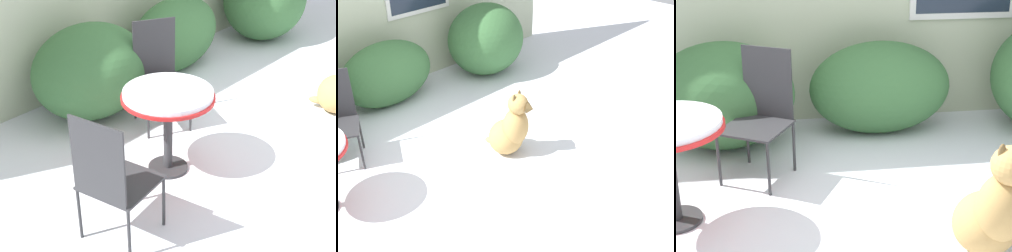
% 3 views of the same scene
% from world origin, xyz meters
% --- Properties ---
extents(ground_plane, '(16.00, 16.00, 0.00)m').
position_xyz_m(ground_plane, '(0.00, 0.00, 0.00)').
color(ground_plane, white).
extents(shrub_left, '(1.26, 1.03, 0.95)m').
position_xyz_m(shrub_left, '(-0.93, 1.63, 0.48)').
color(shrub_left, '#386638').
rests_on(shrub_left, ground_plane).
extents(shrub_middle, '(1.34, 0.67, 0.89)m').
position_xyz_m(shrub_middle, '(0.50, 1.75, 0.44)').
color(shrub_middle, '#386638').
rests_on(shrub_middle, ground_plane).
extents(patio_chair_near_table, '(0.63, 0.63, 1.02)m').
position_xyz_m(patio_chair_near_table, '(-0.60, 1.02, 0.54)').
color(patio_chair_near_table, '#2D2D30').
rests_on(patio_chair_near_table, ground_plane).
extents(dog, '(0.52, 0.61, 0.80)m').
position_xyz_m(dog, '(0.78, -0.28, 0.31)').
color(dog, tan).
rests_on(dog, ground_plane).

